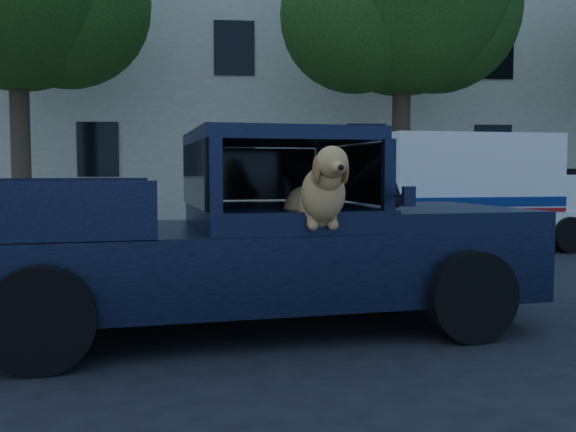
# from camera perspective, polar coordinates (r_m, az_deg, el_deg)

# --- Properties ---
(ground) EXTENTS (120.00, 120.00, 0.00)m
(ground) POSITION_cam_1_polar(r_m,az_deg,el_deg) (6.07, -12.31, -10.96)
(ground) COLOR black
(ground) RESTS_ON ground
(far_sidewalk) EXTENTS (60.00, 4.00, 0.15)m
(far_sidewalk) POSITION_cam_1_polar(r_m,az_deg,el_deg) (15.12, -8.25, -1.67)
(far_sidewalk) COLOR gray
(far_sidewalk) RESTS_ON ground
(lane_stripes) EXTENTS (21.60, 0.14, 0.01)m
(lane_stripes) POSITION_cam_1_polar(r_m,az_deg,el_deg) (9.45, 2.36, -5.46)
(lane_stripes) COLOR silver
(lane_stripes) RESTS_ON ground
(building_main) EXTENTS (26.00, 6.00, 9.00)m
(building_main) POSITION_cam_1_polar(r_m,az_deg,el_deg) (22.64, 0.27, 11.47)
(building_main) COLOR beige
(building_main) RESTS_ON ground
(pickup_truck) EXTENTS (5.73, 3.09, 1.96)m
(pickup_truck) POSITION_cam_1_polar(r_m,az_deg,el_deg) (6.40, -4.20, -4.07)
(pickup_truck) COLOR black
(pickup_truck) RESTS_ON ground
(mail_truck) EXTENTS (4.35, 2.52, 2.28)m
(mail_truck) POSITION_cam_1_polar(r_m,az_deg,el_deg) (13.34, 16.20, 1.43)
(mail_truck) COLOR silver
(mail_truck) RESTS_ON ground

